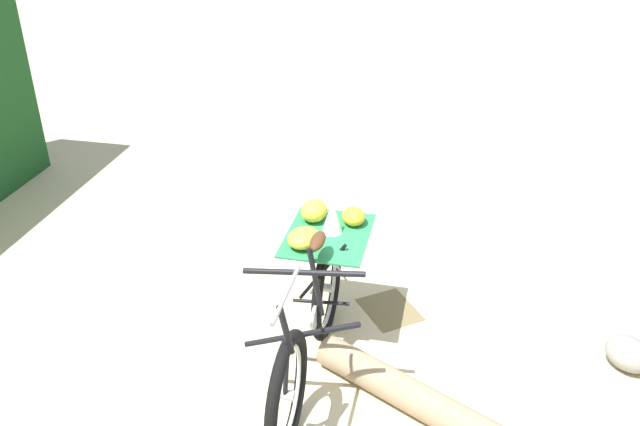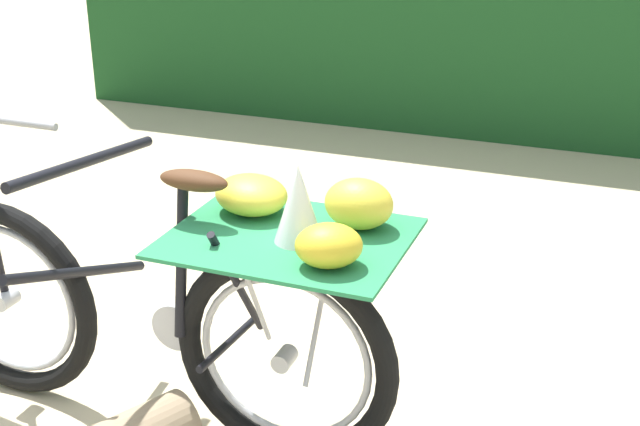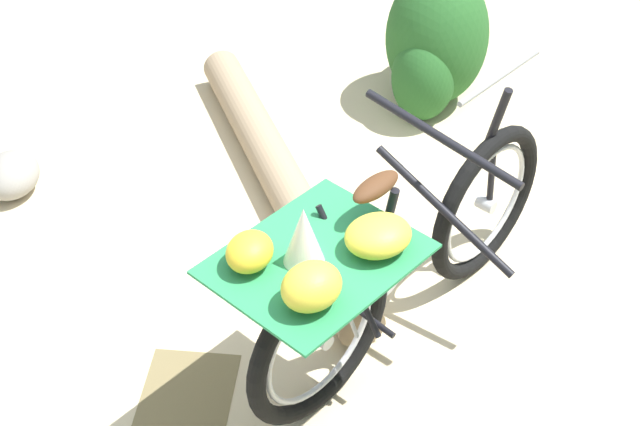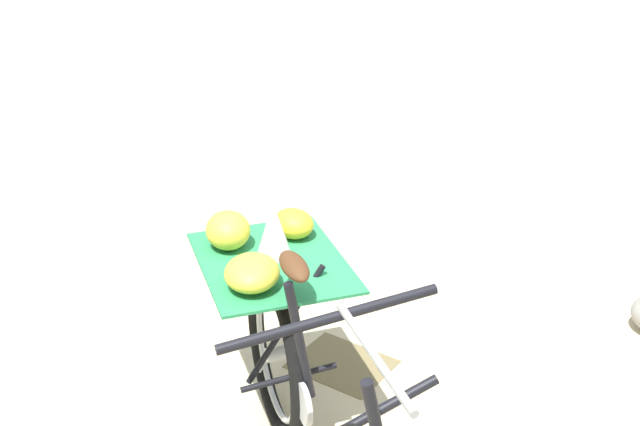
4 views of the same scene
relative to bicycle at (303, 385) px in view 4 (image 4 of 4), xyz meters
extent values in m
torus|color=black|center=(0.31, -0.24, -0.12)|extent=(0.63, 0.50, 0.73)
torus|color=#B7B7BC|center=(0.31, -0.24, -0.12)|extent=(0.47, 0.36, 0.57)
cylinder|color=#B7B7BC|center=(0.31, -0.24, -0.12)|extent=(0.10, 0.10, 0.06)
cylinder|color=black|center=(-0.21, 0.15, 0.43)|extent=(0.46, 0.59, 0.11)
cylinder|color=black|center=(0.04, -0.04, 0.15)|extent=(0.10, 0.11, 0.49)
cylinder|color=black|center=(0.16, -0.13, -0.11)|extent=(0.25, 0.32, 0.05)
cylinder|color=black|center=(0.19, -0.15, 0.11)|extent=(0.21, 0.27, 0.47)
cylinder|color=black|center=(-0.52, 0.38, 0.33)|extent=(0.09, 0.10, 0.30)
cylinder|color=gray|center=(-0.50, 0.37, 0.53)|extent=(0.43, 0.33, 0.02)
ellipsoid|color=#4C2D19|center=(0.09, -0.07, 0.42)|extent=(0.23, 0.20, 0.06)
cylinder|color=#B7B7BC|center=(0.01, -0.01, -0.09)|extent=(0.14, 0.11, 0.16)
cylinder|color=#B7B7BC|center=(0.23, -0.18, 0.07)|extent=(0.14, 0.17, 0.39)
cylinder|color=#B7B7BC|center=(0.40, -0.31, 0.07)|extent=(0.16, 0.20, 0.39)
cube|color=brown|center=(0.33, -0.25, 0.27)|extent=(0.74, 0.71, 0.02)
cube|color=#287F4C|center=(0.33, -0.25, 0.29)|extent=(0.87, 0.84, 0.01)
ellipsoid|color=yellow|center=(0.26, -0.05, 0.35)|extent=(0.30, 0.31, 0.12)
ellipsoid|color=yellow|center=(0.54, -0.25, 0.37)|extent=(0.27, 0.27, 0.15)
ellipsoid|color=gold|center=(0.38, -0.47, 0.35)|extent=(0.21, 0.19, 0.12)
cone|color=white|center=(0.35, -0.29, 0.41)|extent=(0.20, 0.20, 0.23)
cube|color=olive|center=(0.33, -0.77, -0.48)|extent=(0.44, 0.36, 0.01)
camera|label=1|loc=(-3.13, 1.37, 2.55)|focal=37.67mm
camera|label=2|loc=(-0.20, -2.43, 1.30)|focal=48.13mm
camera|label=3|loc=(2.57, -0.02, 2.39)|focal=51.44mm
camera|label=4|loc=(-1.39, 1.91, 1.76)|focal=45.53mm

